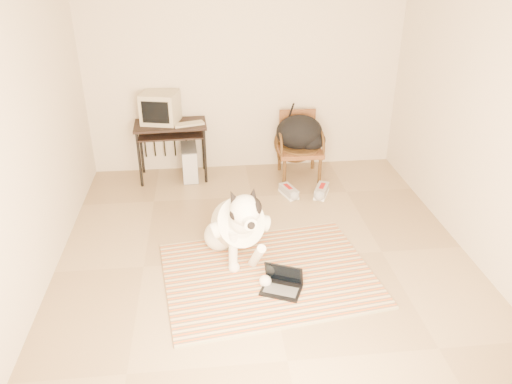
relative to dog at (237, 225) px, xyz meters
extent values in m
plane|color=#9E8461|center=(0.26, -0.08, -0.35)|extent=(4.50, 4.50, 0.00)
plane|color=beige|center=(0.26, 2.17, 1.00)|extent=(4.50, 0.00, 4.50)
plane|color=beige|center=(0.26, -2.33, 1.00)|extent=(4.50, 0.00, 4.50)
plane|color=beige|center=(-1.74, -0.08, 1.00)|extent=(0.00, 4.50, 4.50)
plane|color=beige|center=(2.26, -0.08, 1.00)|extent=(0.00, 4.50, 4.50)
cube|color=#C15827|center=(0.34, -0.91, -0.34)|extent=(1.91, 0.54, 0.02)
cube|color=#317940|center=(0.30, -0.63, -0.34)|extent=(1.91, 0.54, 0.02)
cube|color=#5F336F|center=(0.26, -0.34, -0.34)|extent=(1.91, 0.54, 0.02)
cube|color=orange|center=(0.22, -0.05, -0.34)|extent=(1.91, 0.54, 0.02)
cube|color=#B4AE89|center=(0.18, 0.23, -0.34)|extent=(1.91, 0.54, 0.02)
sphere|color=white|center=(-0.18, 0.16, -0.20)|extent=(0.30, 0.30, 0.30)
sphere|color=white|center=(0.11, 0.21, -0.20)|extent=(0.30, 0.30, 0.30)
ellipsoid|color=white|center=(-0.03, 0.17, -0.18)|extent=(0.37, 0.34, 0.30)
ellipsoid|color=white|center=(0.00, -0.01, 0.03)|extent=(0.49, 0.74, 0.65)
cylinder|color=white|center=(0.00, 0.00, 0.03)|extent=(0.54, 0.65, 0.59)
sphere|color=white|center=(0.03, -0.20, 0.17)|extent=(0.25, 0.25, 0.25)
sphere|color=white|center=(0.05, -0.29, 0.33)|extent=(0.28, 0.28, 0.28)
ellipsoid|color=black|center=(0.09, -0.29, 0.35)|extent=(0.21, 0.24, 0.20)
cylinder|color=white|center=(0.07, -0.41, 0.29)|extent=(0.14, 0.16, 0.12)
sphere|color=black|center=(0.08, -0.49, 0.29)|extent=(0.07, 0.07, 0.07)
cone|color=black|center=(-0.05, -0.25, 0.44)|extent=(0.13, 0.15, 0.17)
cone|color=black|center=(0.13, -0.22, 0.44)|extent=(0.14, 0.16, 0.17)
torus|color=white|center=(0.04, -0.22, 0.22)|extent=(0.26, 0.17, 0.22)
cylinder|color=white|center=(-0.06, -0.23, -0.13)|extent=(0.10, 0.14, 0.41)
cylinder|color=white|center=(0.15, -0.31, -0.15)|extent=(0.14, 0.38, 0.42)
sphere|color=white|center=(-0.06, -0.25, -0.30)|extent=(0.11, 0.11, 0.11)
sphere|color=white|center=(0.21, -0.50, -0.30)|extent=(0.11, 0.11, 0.11)
cone|color=black|center=(-0.10, 0.43, -0.30)|extent=(0.26, 0.40, 0.11)
cube|color=black|center=(0.33, -0.61, -0.32)|extent=(0.41, 0.36, 0.02)
cube|color=#4E4E51|center=(0.33, -0.62, -0.31)|extent=(0.32, 0.25, 0.00)
cube|color=black|center=(0.37, -0.53, -0.20)|extent=(0.35, 0.21, 0.22)
cube|color=black|center=(0.37, -0.54, -0.20)|extent=(0.30, 0.18, 0.20)
cube|color=black|center=(-0.69, 1.90, 0.37)|extent=(0.90, 0.53, 0.03)
cube|color=black|center=(-0.69, 1.85, 0.25)|extent=(0.80, 0.42, 0.02)
cylinder|color=black|center=(-1.08, 1.68, 0.00)|extent=(0.04, 0.04, 0.71)
cylinder|color=black|center=(-1.10, 2.09, 0.00)|extent=(0.04, 0.04, 0.71)
cylinder|color=black|center=(-0.28, 1.71, 0.00)|extent=(0.04, 0.04, 0.71)
cylinder|color=black|center=(-0.30, 2.12, 0.00)|extent=(0.04, 0.04, 0.71)
cube|color=tan|center=(-0.80, 1.97, 0.57)|extent=(0.50, 0.49, 0.38)
cube|color=black|center=(-0.85, 1.78, 0.57)|extent=(0.33, 0.09, 0.27)
cube|color=tan|center=(-0.46, 1.82, 0.39)|extent=(0.39, 0.23, 0.02)
cube|color=#4E4E51|center=(-0.48, 1.87, -0.14)|extent=(0.22, 0.46, 0.43)
cube|color=silver|center=(-0.47, 1.64, -0.14)|extent=(0.18, 0.02, 0.41)
cube|color=brown|center=(0.93, 1.75, 0.01)|extent=(0.55, 0.53, 0.06)
cylinder|color=#321E0D|center=(0.93, 1.75, 0.05)|extent=(0.51, 0.51, 0.04)
cube|color=brown|center=(0.93, 2.00, 0.27)|extent=(0.47, 0.04, 0.41)
cylinder|color=#321E0D|center=(0.70, 1.53, -0.19)|extent=(0.04, 0.04, 0.34)
cylinder|color=#321E0D|center=(0.70, 1.98, -0.19)|extent=(0.04, 0.04, 0.34)
cylinder|color=#321E0D|center=(1.15, 1.52, -0.19)|extent=(0.04, 0.04, 0.34)
cylinder|color=#321E0D|center=(1.15, 1.97, -0.19)|extent=(0.04, 0.04, 0.34)
ellipsoid|color=black|center=(0.92, 1.80, 0.24)|extent=(0.59, 0.49, 0.44)
ellipsoid|color=black|center=(1.07, 1.73, 0.15)|extent=(0.37, 0.30, 0.25)
cube|color=white|center=(0.71, 1.23, -0.34)|extent=(0.22, 0.34, 0.03)
cube|color=gray|center=(0.71, 1.23, -0.30)|extent=(0.21, 0.33, 0.10)
cube|color=maroon|center=(0.71, 1.23, -0.26)|extent=(0.10, 0.17, 0.02)
cube|color=white|center=(1.11, 1.20, -0.34)|extent=(0.25, 0.35, 0.03)
cube|color=gray|center=(1.11, 1.20, -0.29)|extent=(0.24, 0.34, 0.10)
cube|color=maroon|center=(1.11, 1.20, -0.25)|extent=(0.12, 0.17, 0.02)
camera|label=1|loc=(-0.26, -4.07, 2.45)|focal=35.00mm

